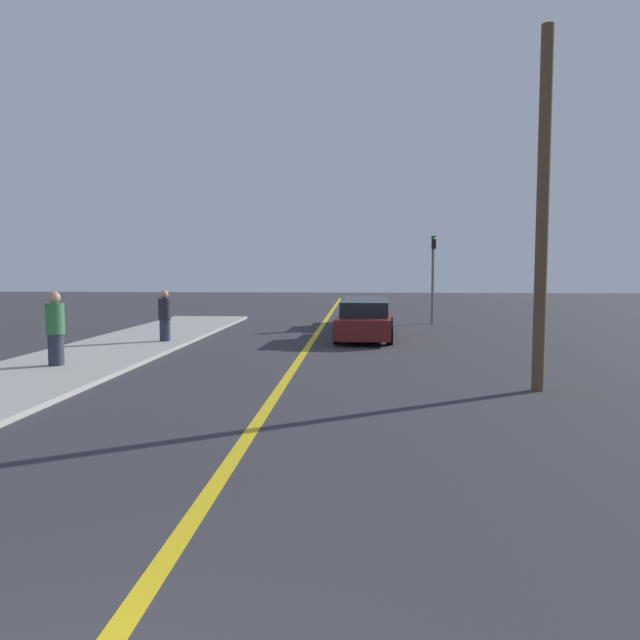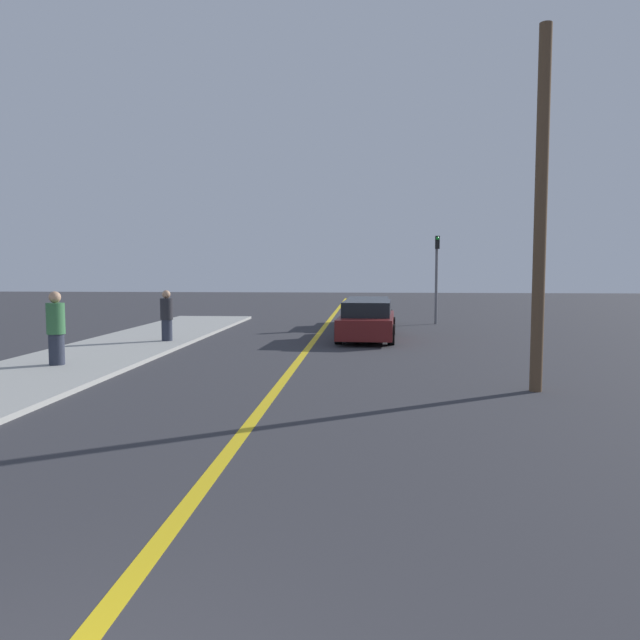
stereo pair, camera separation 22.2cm
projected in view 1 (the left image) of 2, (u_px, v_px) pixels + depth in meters
name	position (u px, v px, depth m)	size (l,w,h in m)	color
road_center_line	(311.00, 342.00, 20.36)	(0.20, 60.00, 0.01)	gold
sidewalk_left	(88.00, 358.00, 16.39)	(3.50, 27.30, 0.11)	#9E9E99
car_near_right_lane	(365.00, 321.00, 21.02)	(2.04, 4.78, 1.32)	maroon
car_ahead_center	(365.00, 312.00, 25.91)	(2.10, 4.45, 1.20)	#4C5156
pedestrian_mid_group	(55.00, 329.00, 14.71)	(0.43, 0.43, 1.75)	#282D3D
pedestrian_far_standing	(165.00, 316.00, 19.68)	(0.40, 0.40, 1.61)	#282D3D
traffic_light	(433.00, 270.00, 26.78)	(0.18, 0.40, 3.78)	slate
utility_pole	(543.00, 212.00, 11.97)	(0.24, 0.24, 6.97)	brown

